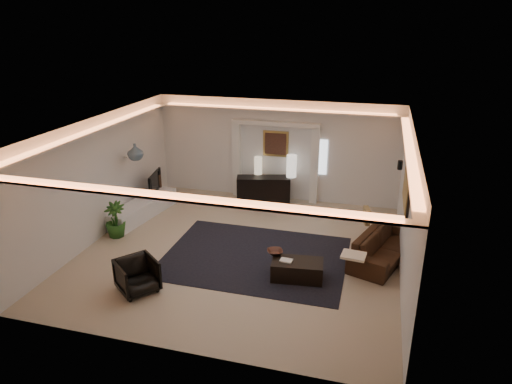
% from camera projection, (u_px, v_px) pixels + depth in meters
% --- Properties ---
extents(floor, '(7.00, 7.00, 0.00)m').
position_uv_depth(floor, '(241.00, 251.00, 10.53)').
color(floor, tan).
rests_on(floor, ground).
extents(ceiling, '(7.00, 7.00, 0.00)m').
position_uv_depth(ceiling, '(239.00, 127.00, 9.49)').
color(ceiling, white).
rests_on(ceiling, ground).
extents(wall_back, '(7.00, 0.00, 7.00)m').
position_uv_depth(wall_back, '(276.00, 150.00, 13.16)').
color(wall_back, silver).
rests_on(wall_back, ground).
extents(wall_front, '(7.00, 0.00, 7.00)m').
position_uv_depth(wall_front, '(171.00, 272.00, 6.86)').
color(wall_front, silver).
rests_on(wall_front, ground).
extents(wall_left, '(0.00, 7.00, 7.00)m').
position_uv_depth(wall_left, '(99.00, 178.00, 10.87)').
color(wall_left, silver).
rests_on(wall_left, ground).
extents(wall_right, '(0.00, 7.00, 7.00)m').
position_uv_depth(wall_right, '(407.00, 208.00, 9.15)').
color(wall_right, silver).
rests_on(wall_right, ground).
extents(cove_soffit, '(7.00, 7.00, 0.04)m').
position_uv_depth(cove_soffit, '(239.00, 140.00, 9.59)').
color(cove_soffit, silver).
rests_on(cove_soffit, ceiling).
extents(daylight_slit, '(0.25, 0.03, 1.00)m').
position_uv_depth(daylight_slit, '(323.00, 157.00, 12.85)').
color(daylight_slit, white).
rests_on(daylight_slit, wall_back).
extents(area_rug, '(4.00, 3.00, 0.01)m').
position_uv_depth(area_rug, '(255.00, 257.00, 10.25)').
color(area_rug, black).
rests_on(area_rug, ground).
extents(pilaster_left, '(0.22, 0.20, 2.20)m').
position_uv_depth(pilaster_left, '(237.00, 160.00, 13.48)').
color(pilaster_left, silver).
rests_on(pilaster_left, ground).
extents(pilaster_right, '(0.22, 0.20, 2.20)m').
position_uv_depth(pilaster_right, '(315.00, 166.00, 12.92)').
color(pilaster_right, silver).
rests_on(pilaster_right, ground).
extents(alcove_header, '(2.52, 0.20, 0.12)m').
position_uv_depth(alcove_header, '(276.00, 123.00, 12.79)').
color(alcove_header, silver).
rests_on(alcove_header, wall_back).
extents(painting_frame, '(0.74, 0.04, 0.74)m').
position_uv_depth(painting_frame, '(276.00, 144.00, 13.07)').
color(painting_frame, tan).
rests_on(painting_frame, wall_back).
extents(painting_canvas, '(0.62, 0.02, 0.62)m').
position_uv_depth(painting_canvas, '(276.00, 144.00, 13.04)').
color(painting_canvas, '#4C2D1E').
rests_on(painting_canvas, wall_back).
extents(art_panel_frame, '(0.04, 1.64, 0.74)m').
position_uv_depth(art_panel_frame, '(407.00, 192.00, 9.34)').
color(art_panel_frame, black).
rests_on(art_panel_frame, wall_right).
extents(art_panel_gold, '(0.02, 1.50, 0.62)m').
position_uv_depth(art_panel_gold, '(405.00, 191.00, 9.34)').
color(art_panel_gold, tan).
rests_on(art_panel_gold, wall_right).
extents(wall_sconce, '(0.12, 0.12, 0.22)m').
position_uv_depth(wall_sconce, '(400.00, 165.00, 11.08)').
color(wall_sconce, black).
rests_on(wall_sconce, wall_right).
extents(wall_niche, '(0.10, 0.55, 0.04)m').
position_uv_depth(wall_niche, '(131.00, 154.00, 12.05)').
color(wall_niche, silver).
rests_on(wall_niche, wall_left).
extents(console, '(1.58, 0.84, 0.76)m').
position_uv_depth(console, '(263.00, 189.00, 13.15)').
color(console, black).
rests_on(console, ground).
extents(lamp_left, '(0.24, 0.24, 0.51)m').
position_uv_depth(lamp_left, '(258.00, 164.00, 13.17)').
color(lamp_left, beige).
rests_on(lamp_left, console).
extents(lamp_right, '(0.37, 0.37, 0.63)m').
position_uv_depth(lamp_right, '(292.00, 166.00, 12.93)').
color(lamp_right, white).
rests_on(lamp_right, console).
extents(media_ledge, '(0.95, 2.45, 0.45)m').
position_uv_depth(media_ledge, '(143.00, 209.00, 12.28)').
color(media_ledge, silver).
rests_on(media_ledge, ground).
extents(tv, '(1.02, 0.31, 0.58)m').
position_uv_depth(tv, '(151.00, 182.00, 12.70)').
color(tv, black).
rests_on(tv, media_ledge).
extents(figurine, '(0.17, 0.17, 0.38)m').
position_uv_depth(figurine, '(159.00, 181.00, 13.14)').
color(figurine, '#38261A').
rests_on(figurine, media_ledge).
extents(ginger_jar, '(0.49, 0.49, 0.41)m').
position_uv_depth(ginger_jar, '(135.00, 152.00, 11.44)').
color(ginger_jar, '#384555').
rests_on(ginger_jar, wall_niche).
extents(plant, '(0.56, 0.56, 0.88)m').
position_uv_depth(plant, '(115.00, 220.00, 11.08)').
color(plant, '#235119').
rests_on(plant, ground).
extents(sofa, '(2.34, 1.53, 0.64)m').
position_uv_depth(sofa, '(384.00, 246.00, 10.07)').
color(sofa, '#322310').
rests_on(sofa, ground).
extents(throw_blanket, '(0.51, 0.43, 0.05)m').
position_uv_depth(throw_blanket, '(354.00, 255.00, 9.19)').
color(throw_blanket, beige).
rests_on(throw_blanket, sofa).
extents(throw_pillow, '(0.20, 0.40, 0.38)m').
position_uv_depth(throw_pillow, '(367.00, 216.00, 11.04)').
color(throw_pillow, '#A48550').
rests_on(throw_pillow, sofa).
extents(coffee_table, '(1.10, 0.68, 0.39)m').
position_uv_depth(coffee_table, '(297.00, 270.00, 9.34)').
color(coffee_table, black).
rests_on(coffee_table, ground).
extents(bowl, '(0.43, 0.43, 0.08)m').
position_uv_depth(bowl, '(275.00, 251.00, 9.57)').
color(bowl, '#41241C').
rests_on(bowl, coffee_table).
extents(magazine, '(0.26, 0.20, 0.03)m').
position_uv_depth(magazine, '(286.00, 260.00, 9.28)').
color(magazine, silver).
rests_on(magazine, coffee_table).
extents(armchair, '(1.02, 1.02, 0.67)m').
position_uv_depth(armchair, '(137.00, 276.00, 8.88)').
color(armchair, black).
rests_on(armchair, ground).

